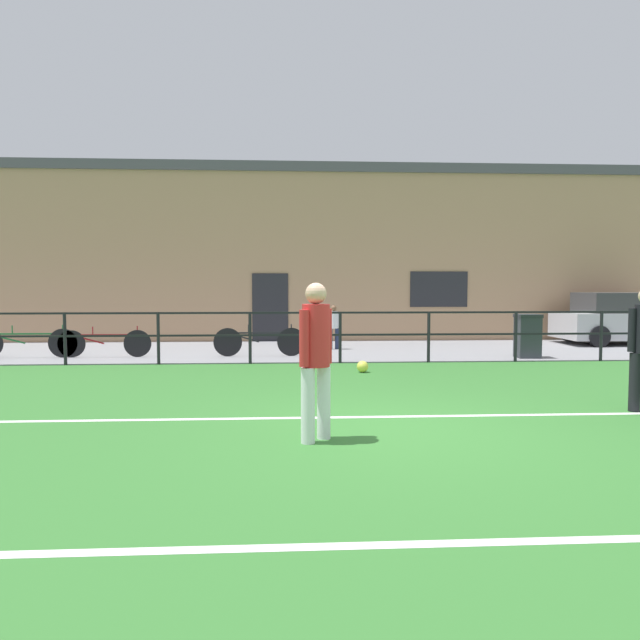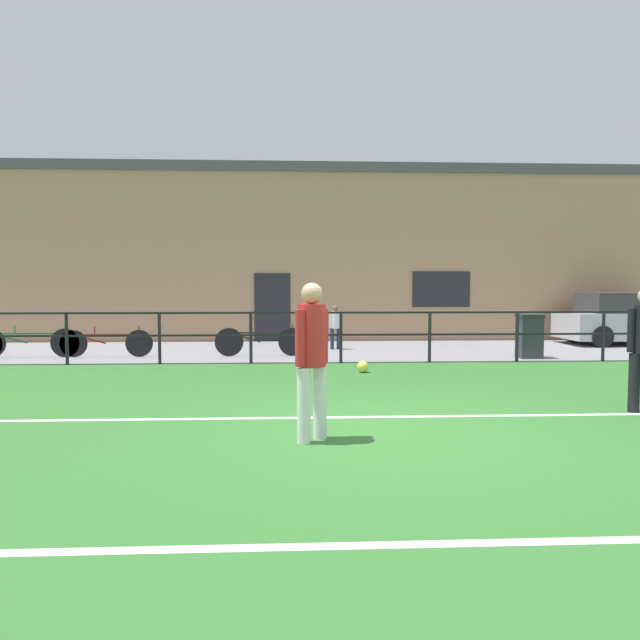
% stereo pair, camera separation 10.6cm
% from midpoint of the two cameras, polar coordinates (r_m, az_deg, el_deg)
% --- Properties ---
extents(ground, '(60.00, 44.00, 0.04)m').
position_cam_midpoint_polar(ground, '(7.14, 6.04, -10.81)').
color(ground, '#33702D').
extents(field_line_touchline, '(36.00, 0.11, 0.00)m').
position_cam_midpoint_polar(field_line_touchline, '(7.77, 5.24, -9.45)').
color(field_line_touchline, white).
rests_on(field_line_touchline, ground).
extents(field_line_hash, '(36.00, 0.11, 0.00)m').
position_cam_midpoint_polar(field_line_hash, '(4.27, 13.20, -20.56)').
color(field_line_hash, white).
rests_on(field_line_hash, ground).
extents(pavement_strip, '(48.00, 5.00, 0.02)m').
position_cam_midpoint_polar(pavement_strip, '(15.47, 0.94, -2.98)').
color(pavement_strip, gray).
rests_on(pavement_strip, ground).
extents(perimeter_fence, '(36.07, 0.07, 1.15)m').
position_cam_midpoint_polar(perimeter_fence, '(12.92, 1.76, -0.96)').
color(perimeter_fence, black).
rests_on(perimeter_fence, ground).
extents(clubhouse_facade, '(28.00, 2.56, 5.49)m').
position_cam_midpoint_polar(clubhouse_facade, '(19.09, 0.13, 6.49)').
color(clubhouse_facade, tan).
rests_on(clubhouse_facade, ground).
extents(player_striker, '(0.38, 0.37, 1.76)m').
position_cam_midpoint_polar(player_striker, '(6.42, -0.88, -3.12)').
color(player_striker, white).
rests_on(player_striker, ground).
extents(soccer_ball_match, '(0.23, 0.23, 0.23)m').
position_cam_midpoint_polar(soccer_ball_match, '(11.62, 3.94, -4.59)').
color(soccer_ball_match, '#E5E04C').
rests_on(soccer_ball_match, ground).
extents(spectator_child, '(0.32, 0.21, 1.18)m').
position_cam_midpoint_polar(spectator_child, '(15.55, 1.16, -0.43)').
color(spectator_child, '#232D4C').
rests_on(spectator_child, pavement_strip).
extents(parked_car_red, '(4.03, 1.91, 1.50)m').
position_cam_midpoint_polar(parked_car_red, '(19.19, 27.80, 0.05)').
color(parked_car_red, '#B7B7BC').
rests_on(parked_car_red, pavement_strip).
extents(bicycle_parked_1, '(2.22, 0.04, 0.78)m').
position_cam_midpoint_polar(bicycle_parked_1, '(14.11, -6.18, -2.11)').
color(bicycle_parked_1, black).
rests_on(bicycle_parked_1, pavement_strip).
extents(bicycle_parked_2, '(2.20, 0.04, 0.75)m').
position_cam_midpoint_polar(bicycle_parked_2, '(14.77, -20.62, -2.14)').
color(bicycle_parked_2, black).
rests_on(bicycle_parked_2, pavement_strip).
extents(bicycle_parked_3, '(2.42, 0.04, 0.78)m').
position_cam_midpoint_polar(bicycle_parked_3, '(15.41, -27.14, -2.00)').
color(bicycle_parked_3, black).
rests_on(bicycle_parked_3, pavement_strip).
extents(trash_bin_0, '(0.55, 0.47, 1.03)m').
position_cam_midpoint_polar(trash_bin_0, '(14.57, 19.54, -1.46)').
color(trash_bin_0, '#33383D').
rests_on(trash_bin_0, pavement_strip).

